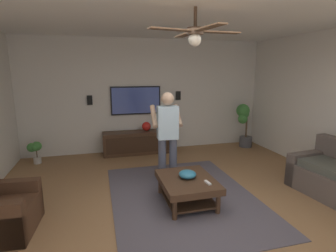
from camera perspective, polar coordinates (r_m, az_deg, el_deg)
ground_plane at (r=3.93m, az=5.64°, el=-18.86°), size 8.17×8.17×0.00m
wall_back_tv at (r=6.75m, az=-4.50°, el=6.52°), size 0.10×6.24×2.77m
ceiling_slab at (r=3.48m, az=6.67°, el=25.39°), size 7.01×6.24×0.10m
area_rug at (r=4.44m, az=3.20°, el=-14.90°), size 2.99×2.25×0.01m
coffee_table at (r=4.15m, az=4.13°, el=-12.51°), size 1.00×0.80×0.40m
media_console at (r=6.57m, az=-6.41°, el=-3.52°), size 0.45×1.70×0.55m
tv at (r=6.62m, az=-6.93°, el=5.49°), size 0.05×1.23×0.69m
person_standing at (r=4.70m, az=-0.11°, el=-1.34°), size 0.56×0.57×1.64m
potted_plant_tall at (r=7.28m, az=16.01°, el=1.02°), size 0.40×0.44×1.15m
potted_plant_short at (r=6.44m, az=-26.66°, el=-4.37°), size 0.25×0.31×0.50m
bowl at (r=4.10m, az=4.21°, el=-10.31°), size 0.26×0.26×0.12m
remote_white at (r=3.97m, az=8.53°, el=-11.94°), size 0.15×0.06×0.02m
vase_round at (r=6.55m, az=-4.67°, el=-0.08°), size 0.22×0.22×0.22m
wall_speaker_left at (r=6.86m, az=2.19°, el=6.57°), size 0.06×0.12×0.22m
wall_speaker_right at (r=6.57m, az=-16.49°, el=5.35°), size 0.06×0.12×0.22m
ceiling_fan at (r=3.43m, az=5.91°, el=19.17°), size 1.20×1.20×0.46m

